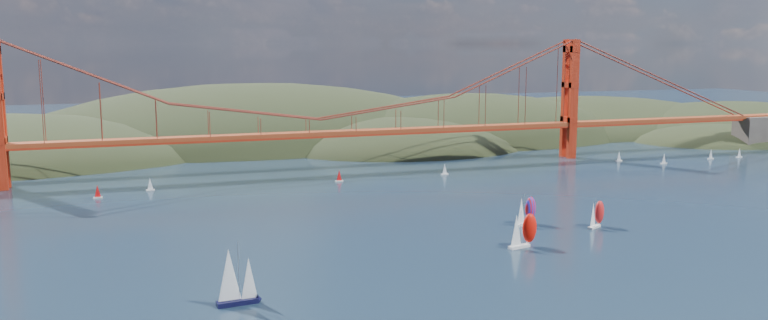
{
  "coord_description": "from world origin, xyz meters",
  "views": [
    {
      "loc": [
        -74.59,
        -122.14,
        52.96
      ],
      "look_at": [
        -2.23,
        90.0,
        18.1
      ],
      "focal_mm": 35.0,
      "sensor_mm": 36.0,
      "label": 1
    }
  ],
  "objects": [
    {
      "name": "bridge",
      "position": [
        -1.75,
        180.0,
        32.23
      ],
      "size": [
        552.0,
        12.0,
        55.0
      ],
      "color": "#973A19",
      "rests_on": "ground"
    },
    {
      "name": "distant_boat_6",
      "position": [
        179.79,
        153.49,
        2.41
      ],
      "size": [
        3.0,
        2.0,
        4.7
      ],
      "color": "silver",
      "rests_on": "ground"
    },
    {
      "name": "distant_boat_3",
      "position": [
        -68.9,
        158.55,
        2.41
      ],
      "size": [
        3.0,
        2.0,
        4.7
      ],
      "color": "silver",
      "rests_on": "ground"
    },
    {
      "name": "distant_boat_2",
      "position": [
        -86.56,
        150.4,
        2.41
      ],
      "size": [
        3.0,
        2.0,
        4.7
      ],
      "color": "silver",
      "rests_on": "ground"
    },
    {
      "name": "distant_boat_8",
      "position": [
        45.97,
        154.5,
        2.41
      ],
      "size": [
        3.0,
        2.0,
        4.7
      ],
      "color": "silver",
      "rests_on": "ground"
    },
    {
      "name": "distant_boat_9",
      "position": [
        1.08,
        153.61,
        2.41
      ],
      "size": [
        3.0,
        2.0,
        4.7
      ],
      "color": "silver",
      "rests_on": "ground"
    },
    {
      "name": "racer_rwb",
      "position": [
        34.65,
        68.47,
        4.4
      ],
      "size": [
        8.33,
        5.47,
        9.32
      ],
      "rotation": [
        0.0,
        0.0,
        0.36
      ],
      "color": "white",
      "rests_on": "ground"
    },
    {
      "name": "racer_1",
      "position": [
        52.42,
        58.94,
        4.1
      ],
      "size": [
        7.67,
        5.84,
        8.67
      ],
      "rotation": [
        0.0,
        0.0,
        0.5
      ],
      "color": "silver",
      "rests_on": "ground"
    },
    {
      "name": "distant_boat_5",
      "position": [
        149.82,
        149.01,
        2.41
      ],
      "size": [
        3.0,
        2.0,
        4.7
      ],
      "color": "silver",
      "rests_on": "ground"
    },
    {
      "name": "headlands",
      "position": [
        44.95,
        278.29,
        -12.46
      ],
      "size": [
        725.0,
        225.0,
        96.0
      ],
      "color": "black",
      "rests_on": "ground"
    },
    {
      "name": "distant_boat_4",
      "position": [
        135.26,
        161.57,
        2.41
      ],
      "size": [
        3.0,
        2.0,
        4.7
      ],
      "color": "silver",
      "rests_on": "ground"
    },
    {
      "name": "ground",
      "position": [
        0.0,
        0.0,
        0.0
      ],
      "size": [
        1200.0,
        1200.0,
        0.0
      ],
      "primitive_type": "plane",
      "color": "black",
      "rests_on": "ground"
    },
    {
      "name": "distant_boat_7",
      "position": [
        196.03,
        153.04,
        2.41
      ],
      "size": [
        3.0,
        2.0,
        4.7
      ],
      "color": "silver",
      "rests_on": "ground"
    },
    {
      "name": "racer_0",
      "position": [
        21.45,
        46.71,
        4.76
      ],
      "size": [
        8.98,
        4.82,
        10.07
      ],
      "rotation": [
        0.0,
        0.0,
        0.21
      ],
      "color": "white",
      "rests_on": "ground"
    },
    {
      "name": "sloop_navy",
      "position": [
        -55.93,
        26.85,
        5.85
      ],
      "size": [
        8.71,
        5.19,
        13.25
      ],
      "rotation": [
        0.0,
        0.0,
        0.1
      ],
      "color": "black",
      "rests_on": "ground"
    }
  ]
}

